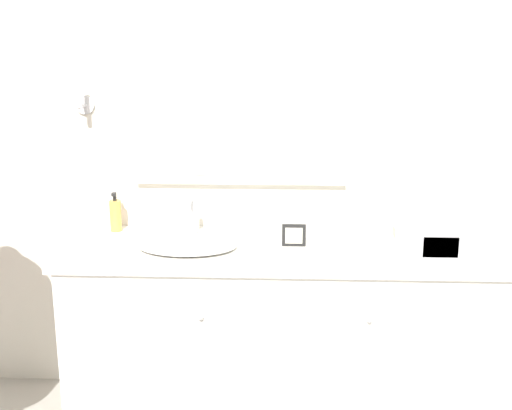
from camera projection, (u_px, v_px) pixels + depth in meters
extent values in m
cube|color=silver|center=(286.00, 145.00, 3.46)|extent=(8.00, 0.06, 2.55)
cube|color=white|center=(240.00, 108.00, 3.37)|extent=(1.02, 0.04, 0.74)
cube|color=#9EA8B2|center=(240.00, 108.00, 3.35)|extent=(0.93, 0.01, 0.65)
cylinder|color=silver|center=(85.00, 105.00, 3.40)|extent=(0.09, 0.01, 0.09)
cylinder|color=silver|center=(82.00, 106.00, 3.35)|extent=(0.02, 0.10, 0.02)
cylinder|color=white|center=(78.00, 93.00, 3.29)|extent=(0.02, 0.02, 0.14)
cube|color=white|center=(284.00, 338.00, 3.36)|extent=(1.98, 0.58, 0.84)
cube|color=silver|center=(285.00, 251.00, 3.24)|extent=(2.04, 0.62, 0.03)
sphere|color=silver|center=(200.00, 317.00, 3.02)|extent=(0.02, 0.02, 0.02)
sphere|color=silver|center=(369.00, 320.00, 2.99)|extent=(0.02, 0.02, 0.02)
ellipsoid|color=white|center=(187.00, 245.00, 3.22)|extent=(0.45, 0.31, 0.03)
cylinder|color=silver|center=(192.00, 234.00, 3.39)|extent=(0.06, 0.06, 0.03)
cylinder|color=silver|center=(192.00, 215.00, 3.37)|extent=(0.02, 0.02, 0.16)
cylinder|color=silver|center=(190.00, 200.00, 3.31)|extent=(0.02, 0.07, 0.02)
cylinder|color=white|center=(176.00, 230.00, 3.39)|extent=(0.05, 0.02, 0.02)
cylinder|color=white|center=(208.00, 231.00, 3.38)|extent=(0.06, 0.02, 0.02)
cylinder|color=gold|center=(116.00, 216.00, 3.46)|extent=(0.06, 0.06, 0.15)
cylinder|color=black|center=(115.00, 197.00, 3.44)|extent=(0.02, 0.02, 0.04)
cube|color=black|center=(114.00, 194.00, 3.42)|extent=(0.02, 0.03, 0.01)
cube|color=#BCBCC1|center=(438.00, 243.00, 3.09)|extent=(0.21, 0.12, 0.13)
cube|color=black|center=(441.00, 247.00, 3.04)|extent=(0.15, 0.01, 0.09)
cube|color=black|center=(294.00, 235.00, 3.25)|extent=(0.11, 0.01, 0.10)
cube|color=beige|center=(294.00, 236.00, 3.24)|extent=(0.08, 0.00, 0.07)
cube|color=silver|center=(342.00, 233.00, 3.36)|extent=(0.17, 0.13, 0.05)
cube|color=#B7A899|center=(409.00, 232.00, 3.39)|extent=(0.14, 0.10, 0.05)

